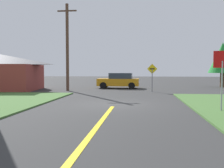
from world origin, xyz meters
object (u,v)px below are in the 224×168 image
object	(u,v)px
utility_pole_mid	(67,46)
direction_sign	(152,74)
stop_sign	(222,69)
oak_tree_left	(223,58)
car_approaching_junction	(119,81)

from	to	relation	value
utility_pole_mid	direction_sign	world-z (taller)	utility_pole_mid
stop_sign	utility_pole_mid	distance (m)	15.39
stop_sign	utility_pole_mid	size ratio (longest dim) A/B	0.35
stop_sign	oak_tree_left	world-z (taller)	oak_tree_left
stop_sign	car_approaching_junction	distance (m)	16.19
stop_sign	oak_tree_left	bearing A→B (deg)	-95.56
direction_sign	oak_tree_left	xyz separation A→B (m)	(8.04, 6.79, 1.73)
utility_pole_mid	direction_sign	xyz separation A→B (m)	(7.80, -0.24, -2.60)
car_approaching_junction	direction_sign	size ratio (longest dim) A/B	1.76
car_approaching_junction	utility_pole_mid	size ratio (longest dim) A/B	0.55
oak_tree_left	utility_pole_mid	bearing A→B (deg)	-157.54
direction_sign	car_approaching_junction	bearing A→B (deg)	128.48
car_approaching_junction	direction_sign	xyz separation A→B (m)	(3.33, -4.19, 0.75)
utility_pole_mid	oak_tree_left	distance (m)	17.16
utility_pole_mid	oak_tree_left	size ratio (longest dim) A/B	1.60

